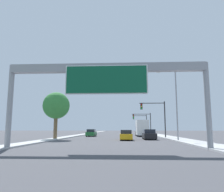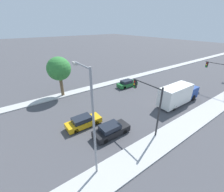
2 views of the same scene
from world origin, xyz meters
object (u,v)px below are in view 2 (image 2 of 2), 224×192
object	(u,v)px
traffic_light_mid_block	(221,72)
car_near_center	(127,84)
car_far_right	(83,122)
truck_box_primary	(178,94)
car_far_center	(111,130)
traffic_light_near_intersection	(150,100)
palm_tree_background	(59,69)
street_lamp_right	(92,118)

from	to	relation	value
traffic_light_mid_block	car_near_center	bearing A→B (deg)	-133.93
car_far_right	truck_box_primary	bearing A→B (deg)	77.16
car_far_center	traffic_light_near_intersection	xyz separation A→B (m)	(1.87, 4.18, 3.52)
car_far_right	palm_tree_background	distance (m)	11.54
car_far_center	street_lamp_right	distance (m)	7.04
traffic_light_near_intersection	car_near_center	bearing A→B (deg)	148.93
car_far_center	traffic_light_near_intersection	bearing A→B (deg)	65.91
truck_box_primary	traffic_light_mid_block	xyz separation A→B (m)	(1.59, 10.73, 2.19)
car_near_center	traffic_light_near_intersection	distance (m)	14.87
traffic_light_near_intersection	street_lamp_right	xyz separation A→B (m)	(1.17, -8.14, 1.44)
truck_box_primary	traffic_light_near_intersection	world-z (taller)	traffic_light_near_intersection
truck_box_primary	street_lamp_right	size ratio (longest dim) A/B	0.88
car_far_right	truck_box_primary	size ratio (longest dim) A/B	0.54
traffic_light_near_intersection	street_lamp_right	bearing A→B (deg)	-81.80
traffic_light_mid_block	street_lamp_right	bearing A→B (deg)	-87.04
car_far_right	car_near_center	bearing A→B (deg)	117.34
car_near_center	truck_box_primary	bearing A→B (deg)	9.81
car_near_center	traffic_light_mid_block	distance (m)	17.71
palm_tree_background	street_lamp_right	bearing A→B (deg)	-10.06
car_far_center	traffic_light_near_intersection	distance (m)	5.77
car_far_right	palm_tree_background	size ratio (longest dim) A/B	0.64
traffic_light_mid_block	car_far_right	bearing A→B (deg)	-101.03
car_far_right	traffic_light_near_intersection	distance (m)	8.86
car_far_right	street_lamp_right	size ratio (longest dim) A/B	0.47
car_near_center	traffic_light_near_intersection	xyz separation A→B (m)	(12.37, -7.45, 3.54)
traffic_light_near_intersection	car_far_center	bearing A→B (deg)	-114.09
traffic_light_near_intersection	palm_tree_background	world-z (taller)	palm_tree_background
truck_box_primary	car_far_right	bearing A→B (deg)	-102.84
car_far_center	palm_tree_background	distance (m)	14.81
car_far_center	palm_tree_background	xyz separation A→B (m)	(-14.13, -0.92, 4.35)
street_lamp_right	palm_tree_background	bearing A→B (deg)	169.94
car_far_center	traffic_light_near_intersection	world-z (taller)	traffic_light_near_intersection
traffic_light_mid_block	street_lamp_right	distance (m)	28.23
car_near_center	street_lamp_right	size ratio (longest dim) A/B	0.46
car_near_center	traffic_light_near_intersection	world-z (taller)	traffic_light_near_intersection
car_far_center	truck_box_primary	xyz separation A→B (m)	(0.00, 13.45, 0.97)
car_far_right	truck_box_primary	distance (m)	15.78
traffic_light_near_intersection	traffic_light_mid_block	distance (m)	20.01
car_far_right	traffic_light_mid_block	distance (m)	26.77
car_near_center	truck_box_primary	xyz separation A→B (m)	(10.50, 1.81, 0.99)
car_far_center	truck_box_primary	world-z (taller)	truck_box_primary
car_near_center	truck_box_primary	size ratio (longest dim) A/B	0.52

